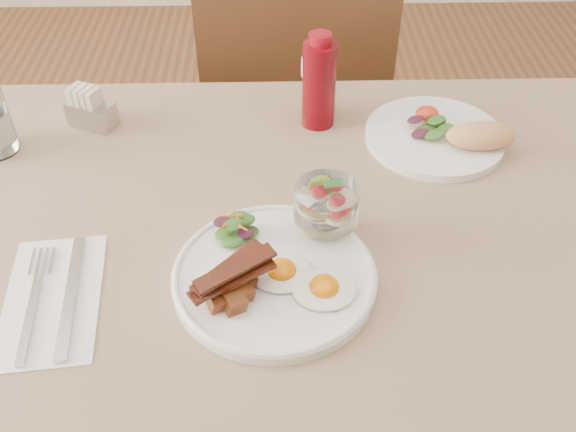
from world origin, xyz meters
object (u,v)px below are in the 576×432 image
second_plate (445,135)px  chair_far (294,116)px  ketchup_bottle (319,83)px  sugar_caddy (90,110)px  main_plate (274,277)px  table (308,275)px  fruit_cup (326,205)px  hot_sauce_bottle (314,77)px

second_plate → chair_far: bearing=119.4°
chair_far → second_plate: size_ratio=3.73×
ketchup_bottle → sugar_caddy: bearing=179.5°
second_plate → sugar_caddy: bearing=173.5°
chair_far → main_plate: (-0.05, -0.76, 0.24)m
table → ketchup_bottle: 0.34m
ketchup_bottle → sugar_caddy: ketchup_bottle is taller
table → second_plate: bearing=42.4°
table → second_plate: 0.35m
sugar_caddy → ketchup_bottle: bearing=23.5°
table → fruit_cup: size_ratio=14.12×
main_plate → fruit_cup: 0.12m
table → sugar_caddy: bearing=141.9°
chair_far → fruit_cup: size_ratio=9.87×
chair_far → main_plate: 0.79m
table → ketchup_bottle: bearing=84.3°
ketchup_bottle → hot_sauce_bottle: (-0.01, 0.03, -0.00)m
chair_far → second_plate: bearing=-60.6°
second_plate → hot_sauce_bottle: size_ratio=1.55×
sugar_caddy → second_plate: bearing=17.4°
chair_far → main_plate: chair_far is taller
main_plate → second_plate: 0.44m
hot_sauce_bottle → sugar_caddy: (-0.40, -0.03, -0.05)m
main_plate → sugar_caddy: bearing=129.9°
second_plate → main_plate: bearing=-133.3°
hot_sauce_bottle → sugar_caddy: bearing=-176.3°
fruit_cup → second_plate: 0.33m
main_plate → sugar_caddy: (-0.33, 0.39, 0.02)m
chair_far → main_plate: bearing=-94.0°
second_plate → sugar_caddy: sugar_caddy is taller
second_plate → sugar_caddy: (-0.62, 0.07, 0.02)m
main_plate → fruit_cup: fruit_cup is taller
fruit_cup → ketchup_bottle: size_ratio=0.54×
main_plate → second_plate: size_ratio=1.12×
table → second_plate: size_ratio=5.34×
main_plate → ketchup_bottle: 0.40m
main_plate → ketchup_bottle: bearing=78.0°
second_plate → ketchup_bottle: (-0.22, 0.07, 0.07)m
fruit_cup → main_plate: bearing=-132.8°
table → ketchup_bottle: size_ratio=7.63×
table → sugar_caddy: 0.50m
chair_far → fruit_cup: chair_far is taller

